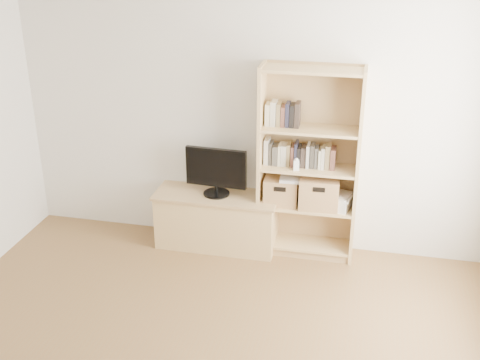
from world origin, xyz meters
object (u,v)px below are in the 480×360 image
(tv_stand, at_px, (217,221))
(baby_monitor, at_px, (296,165))
(basket_right, at_px, (319,192))
(bookshelf, at_px, (309,165))
(basket_left, at_px, (281,190))
(laptop, at_px, (299,178))
(television, at_px, (216,172))

(tv_stand, xyz_separation_m, baby_monitor, (0.76, -0.05, 0.68))
(baby_monitor, xyz_separation_m, basket_right, (0.21, 0.10, -0.29))
(tv_stand, xyz_separation_m, bookshelf, (0.86, 0.05, 0.65))
(basket_left, distance_m, laptop, 0.22)
(television, xyz_separation_m, basket_right, (0.98, 0.05, -0.13))
(tv_stand, distance_m, baby_monitor, 1.02)
(baby_monitor, relative_size, basket_left, 0.31)
(tv_stand, bearing_deg, bookshelf, 3.40)
(bookshelf, xyz_separation_m, television, (-0.86, -0.05, -0.13))
(television, bearing_deg, basket_right, 5.85)
(tv_stand, relative_size, basket_left, 3.69)
(basket_left, bearing_deg, basket_right, -2.12)
(laptop, bearing_deg, tv_stand, 179.79)
(tv_stand, xyz_separation_m, laptop, (0.78, 0.04, 0.52))
(tv_stand, distance_m, laptop, 0.94)
(basket_right, bearing_deg, baby_monitor, -157.94)
(television, height_order, basket_right, television)
(baby_monitor, bearing_deg, television, 164.22)
(tv_stand, relative_size, basket_right, 3.21)
(television, height_order, baby_monitor, television)
(tv_stand, height_order, basket_left, basket_left)
(baby_monitor, xyz_separation_m, laptop, (0.02, 0.09, -0.16))
(television, bearing_deg, baby_monitor, -0.75)
(basket_right, bearing_deg, television, -179.99)
(basket_left, height_order, laptop, laptop)
(baby_monitor, bearing_deg, laptop, 67.15)
(tv_stand, relative_size, laptop, 3.38)
(tv_stand, xyz_separation_m, television, (-0.00, 0.00, 0.52))
(laptop, bearing_deg, bookshelf, 2.90)
(television, bearing_deg, laptop, 6.19)
(tv_stand, distance_m, basket_left, 0.72)
(television, relative_size, baby_monitor, 6.05)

